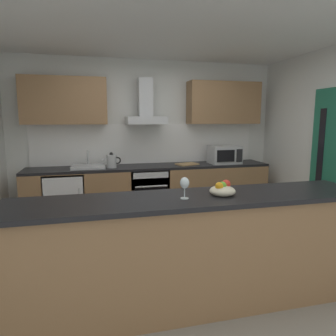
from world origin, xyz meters
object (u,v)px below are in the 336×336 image
object	(u,v)px
wine_glass	(185,184)
fruit_bowl	(223,190)
range_hood	(145,110)
sink	(88,166)
chopping_board	(187,164)
microwave	(224,155)
oven	(148,193)
refrigerator	(66,200)
kettle	(112,161)

from	to	relation	value
wine_glass	fruit_bowl	size ratio (longest dim) A/B	0.81
range_hood	fruit_bowl	size ratio (longest dim) A/B	3.27
wine_glass	fruit_bowl	bearing A→B (deg)	6.63
sink	chopping_board	bearing A→B (deg)	-1.27
microwave	sink	bearing A→B (deg)	179.00
oven	range_hood	world-z (taller)	range_hood
refrigerator	wine_glass	size ratio (longest dim) A/B	4.78
refrigerator	range_hood	world-z (taller)	range_hood
chopping_board	fruit_bowl	bearing A→B (deg)	-100.44
microwave	wine_glass	size ratio (longest dim) A/B	2.81
microwave	fruit_bowl	distance (m)	2.62
oven	microwave	world-z (taller)	microwave
refrigerator	sink	world-z (taller)	sink
oven	chopping_board	distance (m)	0.79
kettle	fruit_bowl	distance (m)	2.50
range_hood	kettle	bearing A→B (deg)	-163.89
kettle	fruit_bowl	xyz separation A→B (m)	(0.78, -2.37, 0.04)
kettle	wine_glass	distance (m)	2.45
refrigerator	fruit_bowl	size ratio (longest dim) A/B	3.86
microwave	range_hood	xyz separation A→B (m)	(-1.31, 0.16, 0.74)
refrigerator	microwave	world-z (taller)	microwave
kettle	wine_glass	xyz separation A→B (m)	(0.43, -2.41, 0.12)
fruit_bowl	sink	bearing A→B (deg)	115.10
refrigerator	kettle	xyz separation A→B (m)	(0.70, -0.03, 0.58)
range_hood	chopping_board	size ratio (longest dim) A/B	2.12
kettle	oven	bearing A→B (deg)	3.41
kettle	fruit_bowl	bearing A→B (deg)	-71.78
sink	wine_glass	distance (m)	2.58
oven	chopping_board	world-z (taller)	chopping_board
oven	microwave	size ratio (longest dim) A/B	1.60
sink	kettle	distance (m)	0.36
oven	refrigerator	xyz separation A→B (m)	(-1.27, -0.00, -0.03)
fruit_bowl	kettle	bearing A→B (deg)	108.22
oven	kettle	distance (m)	0.79
sink	range_hood	xyz separation A→B (m)	(0.92, 0.12, 0.86)
refrigerator	chopping_board	distance (m)	1.98
kettle	chopping_board	bearing A→B (deg)	0.47
sink	refrigerator	bearing A→B (deg)	-177.78
range_hood	wine_glass	world-z (taller)	range_hood
refrigerator	range_hood	bearing A→B (deg)	5.94
microwave	chopping_board	bearing A→B (deg)	179.63
sink	range_hood	size ratio (longest dim) A/B	0.69
fruit_bowl	range_hood	bearing A→B (deg)	94.86
kettle	chopping_board	size ratio (longest dim) A/B	0.85
fruit_bowl	chopping_board	xyz separation A→B (m)	(0.44, 2.38, -0.13)
sink	kettle	xyz separation A→B (m)	(0.35, -0.04, 0.08)
refrigerator	sink	bearing A→B (deg)	2.22
sink	oven	bearing A→B (deg)	-0.69
wine_glass	microwave	bearing A→B (deg)	59.11
fruit_bowl	wine_glass	bearing A→B (deg)	-173.37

